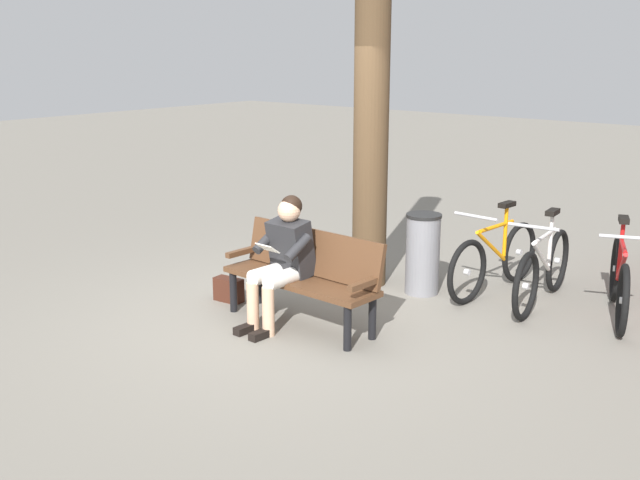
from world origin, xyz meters
name	(u,v)px	position (x,y,z in m)	size (l,w,h in m)	color
ground_plane	(285,319)	(0.00, 0.00, 0.00)	(40.00, 40.00, 0.00)	slate
bench	(305,270)	(-0.20, -0.07, 0.51)	(1.62, 0.55, 0.87)	#51331E
person_reading	(283,255)	(-0.08, 0.09, 0.66)	(0.50, 0.78, 1.20)	#262628
handbag	(229,290)	(0.78, -0.03, 0.12)	(0.30, 0.14, 0.24)	#3F1E14
tree_trunk	(371,108)	(0.03, -1.40, 1.88)	(0.37, 0.37, 3.77)	#4C3823
litter_bin	(423,254)	(-0.58, -1.49, 0.42)	(0.37, 0.37, 0.84)	slate
bicycle_green	(619,280)	(-2.40, -2.06, 0.36)	(0.72, 1.58, 0.94)	black
bicycle_purple	(543,270)	(-1.70, -1.93, 0.36)	(0.48, 1.68, 0.94)	black
bicycle_blue	(495,259)	(-1.15, -1.99, 0.36)	(0.48, 1.68, 0.94)	black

